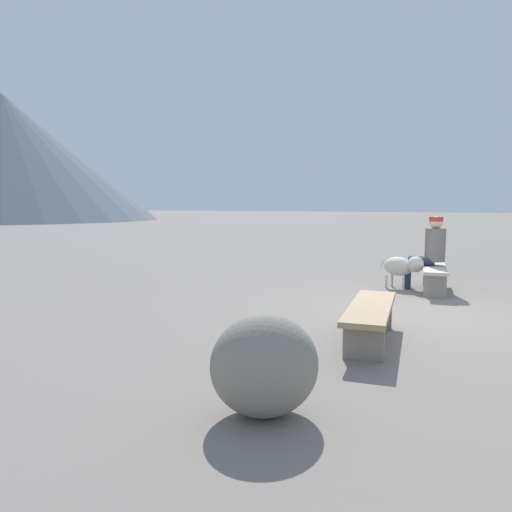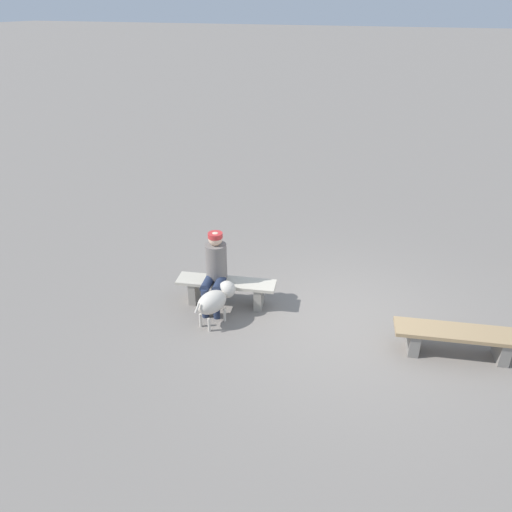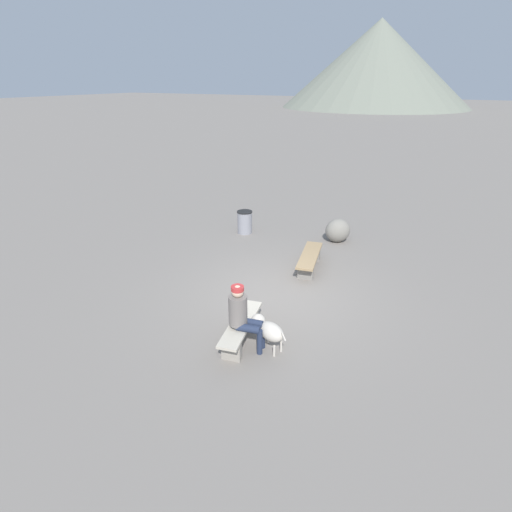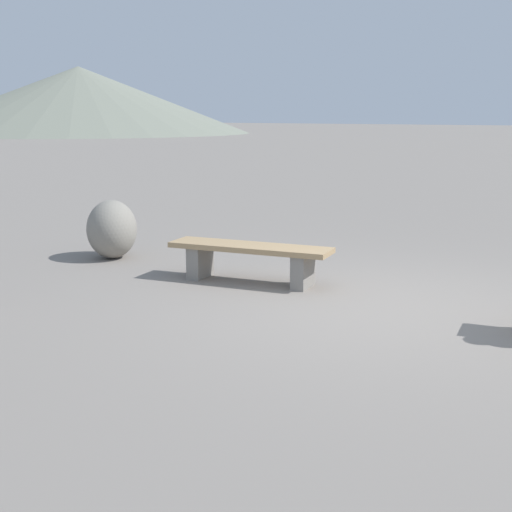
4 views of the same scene
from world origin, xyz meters
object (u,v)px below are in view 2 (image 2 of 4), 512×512
(bench_right, at_px, (226,288))
(dog, at_px, (216,299))
(bench_left, at_px, (458,338))
(seated_person, at_px, (215,266))

(bench_right, height_order, dog, dog)
(bench_left, distance_m, seated_person, 3.87)
(bench_left, xyz_separation_m, dog, (3.63, 0.52, 0.13))
(bench_left, bearing_deg, dog, -3.33)
(dog, bearing_deg, bench_right, 25.20)
(bench_left, bearing_deg, seated_person, -10.19)
(seated_person, xyz_separation_m, dog, (-0.20, 0.43, -0.34))
(bench_right, distance_m, seated_person, 0.49)
(bench_left, height_order, dog, dog)
(seated_person, bearing_deg, bench_right, -151.33)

